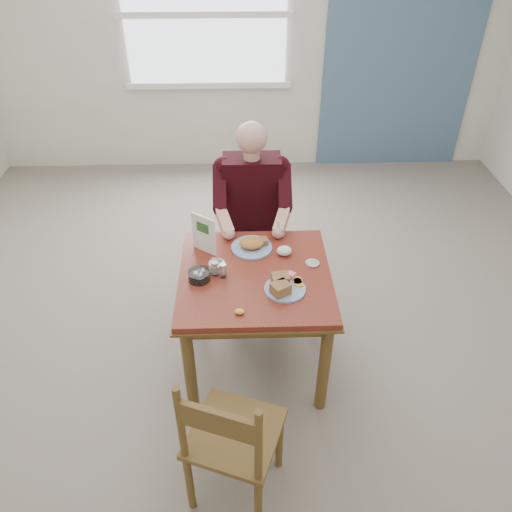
{
  "coord_description": "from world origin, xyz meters",
  "views": [
    {
      "loc": [
        -0.07,
        -2.32,
        2.6
      ],
      "look_at": [
        0.01,
        0.0,
        0.88
      ],
      "focal_mm": 35.0,
      "sensor_mm": 36.0,
      "label": 1
    }
  ],
  "objects_px": {
    "table": "(255,288)",
    "diner": "(252,204)",
    "chair_far": "(252,236)",
    "far_plate": "(252,245)",
    "near_plate": "(283,286)",
    "chair_near": "(231,440)"
  },
  "relations": [
    {
      "from": "table",
      "to": "chair_near",
      "type": "relative_size",
      "value": 0.97
    },
    {
      "from": "near_plate",
      "to": "far_plate",
      "type": "height_order",
      "value": "near_plate"
    },
    {
      "from": "chair_far",
      "to": "diner",
      "type": "xyz_separation_m",
      "value": [
        0.0,
        -0.09,
        0.33
      ]
    },
    {
      "from": "table",
      "to": "diner",
      "type": "relative_size",
      "value": 0.66
    },
    {
      "from": "chair_near",
      "to": "near_plate",
      "type": "relative_size",
      "value": 3.05
    },
    {
      "from": "near_plate",
      "to": "chair_far",
      "type": "bearing_deg",
      "value": 99.23
    },
    {
      "from": "chair_far",
      "to": "far_plate",
      "type": "height_order",
      "value": "chair_far"
    },
    {
      "from": "near_plate",
      "to": "far_plate",
      "type": "distance_m",
      "value": 0.44
    },
    {
      "from": "table",
      "to": "diner",
      "type": "distance_m",
      "value": 0.73
    },
    {
      "from": "diner",
      "to": "near_plate",
      "type": "relative_size",
      "value": 4.45
    },
    {
      "from": "near_plate",
      "to": "far_plate",
      "type": "xyz_separation_m",
      "value": [
        -0.16,
        0.41,
        -0.0
      ]
    },
    {
      "from": "table",
      "to": "near_plate",
      "type": "bearing_deg",
      "value": -44.61
    },
    {
      "from": "diner",
      "to": "far_plate",
      "type": "height_order",
      "value": "diner"
    },
    {
      "from": "table",
      "to": "far_plate",
      "type": "distance_m",
      "value": 0.29
    },
    {
      "from": "table",
      "to": "chair_far",
      "type": "xyz_separation_m",
      "value": [
        0.0,
        0.8,
        -0.16
      ]
    },
    {
      "from": "near_plate",
      "to": "table",
      "type": "bearing_deg",
      "value": 135.39
    },
    {
      "from": "near_plate",
      "to": "far_plate",
      "type": "bearing_deg",
      "value": 111.7
    },
    {
      "from": "chair_near",
      "to": "far_plate",
      "type": "xyz_separation_m",
      "value": [
        0.13,
        1.19,
        0.3
      ]
    },
    {
      "from": "chair_far",
      "to": "near_plate",
      "type": "bearing_deg",
      "value": -80.77
    },
    {
      "from": "far_plate",
      "to": "diner",
      "type": "bearing_deg",
      "value": 88.85
    },
    {
      "from": "near_plate",
      "to": "far_plate",
      "type": "relative_size",
      "value": 1.05
    },
    {
      "from": "table",
      "to": "chair_near",
      "type": "height_order",
      "value": "chair_near"
    }
  ]
}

